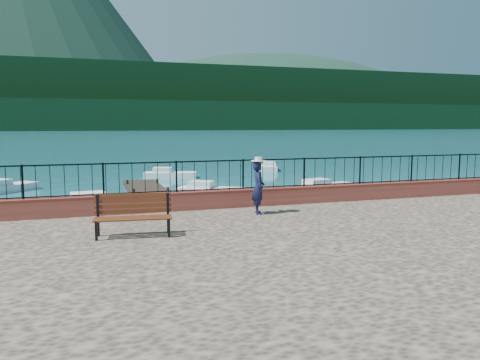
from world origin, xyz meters
TOP-DOWN VIEW (x-y plane):
  - ground at (0.00, 0.00)m, footprint 2000.00×2000.00m
  - parapet at (0.00, 3.70)m, footprint 28.00×0.46m
  - railing at (0.00, 3.70)m, footprint 27.00×0.05m
  - dock at (-2.00, 12.00)m, footprint 2.00×16.00m
  - far_forest at (0.00, 300.00)m, footprint 900.00×60.00m
  - foothills at (0.00, 360.00)m, footprint 900.00×120.00m
  - companion_hill at (220.00, 560.00)m, footprint 448.00×384.00m
  - park_bench at (-4.13, 0.61)m, footprint 1.89×0.82m
  - person at (-0.26, 2.39)m, footprint 0.49×0.65m
  - hat at (-0.26, 2.39)m, footprint 0.44×0.44m
  - boat_0 at (-4.51, 11.77)m, footprint 4.44×1.63m
  - boat_1 at (1.26, 13.99)m, footprint 3.79×2.93m
  - boat_2 at (7.88, 13.24)m, footprint 4.16×2.18m
  - boat_3 at (-9.66, 18.91)m, footprint 3.42×3.58m
  - boat_4 at (0.56, 22.99)m, footprint 3.94×2.22m
  - boat_5 at (9.53, 26.16)m, footprint 2.38×3.66m

SIDE VIEW (x-z plane):
  - ground at x=0.00m, z-range 0.00..0.00m
  - companion_hill at x=220.00m, z-range -90.00..90.00m
  - dock at x=-2.00m, z-range 0.00..0.30m
  - boat_0 at x=-4.51m, z-range 0.00..0.80m
  - boat_1 at x=1.26m, z-range 0.00..0.80m
  - boat_2 at x=7.88m, z-range 0.00..0.80m
  - boat_3 at x=-9.66m, z-range 0.00..0.80m
  - boat_4 at x=0.56m, z-range 0.00..0.80m
  - boat_5 at x=9.53m, z-range 0.00..0.80m
  - parapet at x=0.00m, z-range 1.20..1.78m
  - park_bench at x=-4.13m, z-range 1.00..2.01m
  - person at x=-0.26m, z-range 1.20..2.80m
  - railing at x=0.00m, z-range 1.78..2.73m
  - hat at x=-0.26m, z-range 2.80..2.92m
  - far_forest at x=0.00m, z-range 0.00..18.00m
  - foothills at x=0.00m, z-range 0.00..44.00m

